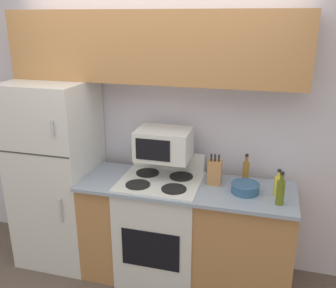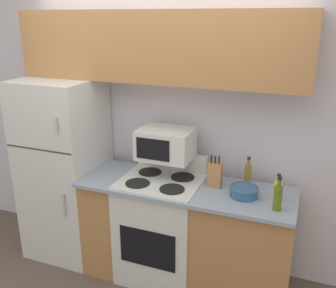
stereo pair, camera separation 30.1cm
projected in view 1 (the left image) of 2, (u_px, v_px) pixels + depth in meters
wall_back at (160, 128)px, 3.46m from camera, size 8.00×0.05×2.55m
lower_cabinets at (185, 232)px, 3.26m from camera, size 1.78×0.62×0.93m
refrigerator at (57, 174)px, 3.48m from camera, size 0.69×0.68×1.73m
upper_cabinets at (153, 47)px, 3.04m from camera, size 2.48×0.33×0.58m
stove at (161, 227)px, 3.30m from camera, size 0.68×0.60×1.10m
microwave at (164, 144)px, 3.16m from camera, size 0.45×0.35×0.25m
knife_block at (215, 172)px, 3.09m from camera, size 0.11×0.08×0.27m
bowl at (245, 188)px, 2.95m from camera, size 0.23×0.23×0.08m
bottle_olive_oil at (280, 192)px, 2.75m from camera, size 0.06×0.06×0.26m
bottle_cooking_spray at (278, 185)px, 2.89m from camera, size 0.06×0.06×0.22m
bottle_vinegar at (246, 170)px, 3.15m from camera, size 0.06×0.06×0.24m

